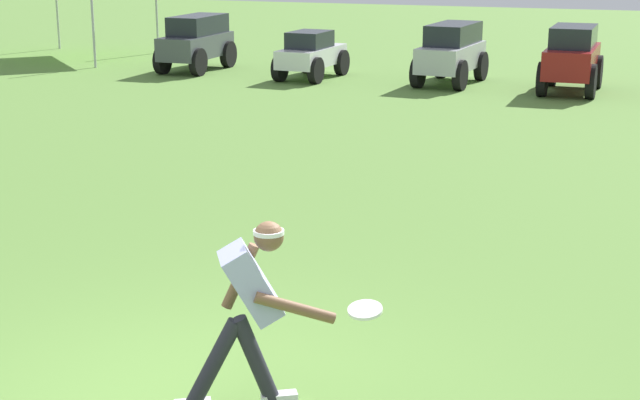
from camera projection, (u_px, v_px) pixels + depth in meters
frisbee_thrower at (250, 306)px, 6.83m from camera, size 1.11×0.59×1.39m
frisbee_in_flight at (365, 310)px, 6.79m from camera, size 0.27×0.26×0.07m
parked_car_slot_a at (197, 41)px, 24.11m from camera, size 1.16×2.41×1.34m
parked_car_slot_b at (311, 54)px, 22.82m from camera, size 1.23×2.26×1.10m
parked_car_slot_c at (452, 52)px, 21.97m from camera, size 1.34×2.47×1.34m
parked_car_slot_d at (572, 57)px, 20.80m from camera, size 1.18×2.36×1.40m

